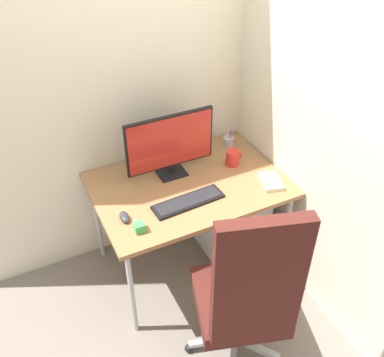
# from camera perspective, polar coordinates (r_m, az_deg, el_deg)

# --- Properties ---
(ground_plane) EXTENTS (8.00, 8.00, 0.00)m
(ground_plane) POSITION_cam_1_polar(r_m,az_deg,el_deg) (3.28, -0.40, -10.85)
(ground_plane) COLOR slate
(wall_back) EXTENTS (2.85, 0.04, 2.80)m
(wall_back) POSITION_cam_1_polar(r_m,az_deg,el_deg) (2.81, -4.66, 15.33)
(wall_back) COLOR beige
(wall_back) RESTS_ON ground_plane
(wall_side_right) EXTENTS (0.04, 2.48, 2.80)m
(wall_side_right) POSITION_cam_1_polar(r_m,az_deg,el_deg) (2.58, 14.99, 12.14)
(wall_side_right) COLOR beige
(wall_side_right) RESTS_ON ground_plane
(desk) EXTENTS (1.21, 0.83, 0.73)m
(desk) POSITION_cam_1_polar(r_m,az_deg,el_deg) (2.81, -0.46, -1.41)
(desk) COLOR #996B42
(desk) RESTS_ON ground_plane
(office_chair) EXTENTS (0.60, 0.64, 1.25)m
(office_chair) POSITION_cam_1_polar(r_m,az_deg,el_deg) (2.32, 7.17, -15.07)
(office_chair) COLOR black
(office_chair) RESTS_ON ground_plane
(filing_cabinet) EXTENTS (0.36, 0.55, 0.60)m
(filing_cabinet) POSITION_cam_1_polar(r_m,az_deg,el_deg) (3.20, 4.76, -5.02)
(filing_cabinet) COLOR silver
(filing_cabinet) RESTS_ON ground_plane
(monitor) EXTENTS (0.59, 0.15, 0.43)m
(monitor) POSITION_cam_1_polar(r_m,az_deg,el_deg) (2.74, -2.89, 4.62)
(monitor) COLOR black
(monitor) RESTS_ON desk
(keyboard) EXTENTS (0.45, 0.16, 0.02)m
(keyboard) POSITION_cam_1_polar(r_m,az_deg,el_deg) (2.62, -0.51, -3.04)
(keyboard) COLOR black
(keyboard) RESTS_ON desk
(mouse) EXTENTS (0.06, 0.10, 0.04)m
(mouse) POSITION_cam_1_polar(r_m,az_deg,el_deg) (2.53, -8.86, -5.01)
(mouse) COLOR #333338
(mouse) RESTS_ON desk
(pen_holder) EXTENTS (0.08, 0.08, 0.18)m
(pen_holder) POSITION_cam_1_polar(r_m,az_deg,el_deg) (3.11, 4.81, 4.76)
(pen_holder) COLOR #9EA0A5
(pen_holder) RESTS_ON desk
(notebook) EXTENTS (0.17, 0.22, 0.03)m
(notebook) POSITION_cam_1_polar(r_m,az_deg,el_deg) (2.82, 10.31, -0.39)
(notebook) COLOR beige
(notebook) RESTS_ON desk
(coffee_mug) EXTENTS (0.12, 0.09, 0.11)m
(coffee_mug) POSITION_cam_1_polar(r_m,az_deg,el_deg) (2.93, 5.34, 2.72)
(coffee_mug) COLOR red
(coffee_mug) RESTS_ON desk
(desk_clamp_accessory) EXTENTS (0.06, 0.06, 0.05)m
(desk_clamp_accessory) POSITION_cam_1_polar(r_m,az_deg,el_deg) (2.45, -6.93, -6.37)
(desk_clamp_accessory) COLOR #3FAD59
(desk_clamp_accessory) RESTS_ON desk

